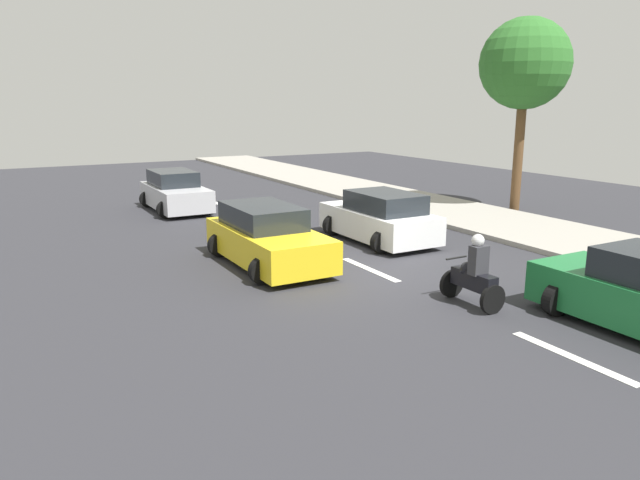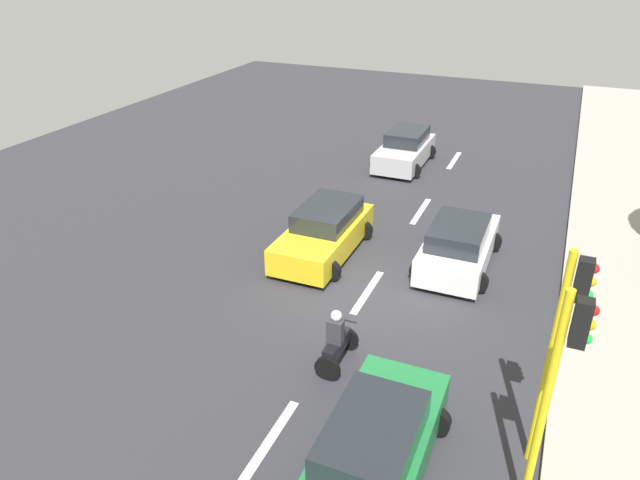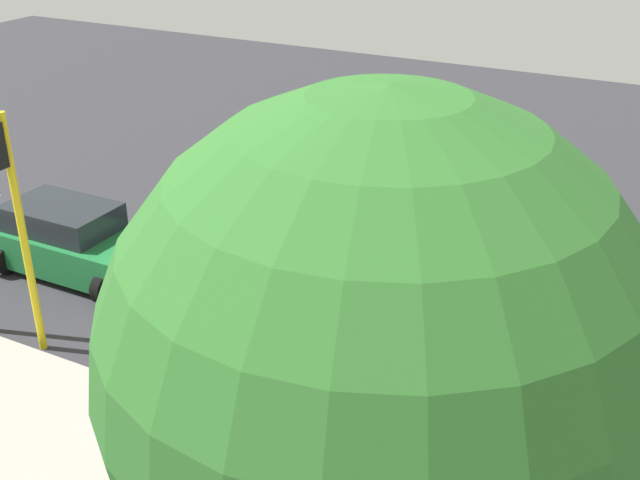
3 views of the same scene
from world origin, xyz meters
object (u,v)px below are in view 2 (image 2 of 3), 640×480
at_px(car_yellow_cab, 324,232).
at_px(motorcycle, 337,342).
at_px(traffic_light_corner, 562,333).
at_px(traffic_light_midblock, 558,380).
at_px(car_green, 376,447).
at_px(car_silver, 405,149).
at_px(car_white, 458,245).

distance_m(car_yellow_cab, motorcycle, 5.53).
bearing_deg(motorcycle, traffic_light_corner, -14.23).
relative_size(car_yellow_cab, traffic_light_midblock, 0.97).
xyz_separation_m(car_green, traffic_light_corner, (2.68, 1.55, 2.22)).
relative_size(car_green, motorcycle, 2.72).
xyz_separation_m(car_silver, car_yellow_cab, (-0.11, -8.86, 0.00)).
distance_m(car_white, car_yellow_cab, 4.10).
bearing_deg(car_silver, motorcycle, -80.65).
bearing_deg(car_silver, car_green, -76.11).
height_order(car_silver, car_green, same).
xyz_separation_m(car_white, traffic_light_midblock, (2.85, -8.13, 2.22)).
relative_size(car_silver, traffic_light_corner, 0.90).
bearing_deg(traffic_light_midblock, car_green, -173.92).
distance_m(car_green, traffic_light_midblock, 3.49).
bearing_deg(traffic_light_corner, motorcycle, 165.77).
distance_m(car_yellow_cab, car_green, 8.75).
height_order(car_green, traffic_light_midblock, traffic_light_midblock).
relative_size(car_white, traffic_light_corner, 0.90).
bearing_deg(car_yellow_cab, traffic_light_corner, -41.67).
height_order(car_white, motorcycle, motorcycle).
bearing_deg(car_green, motorcycle, 123.91).
distance_m(car_white, traffic_light_corner, 7.76).
height_order(motorcycle, traffic_light_midblock, traffic_light_midblock).
distance_m(car_green, traffic_light_corner, 3.81).
xyz_separation_m(car_yellow_cab, traffic_light_midblock, (6.88, -7.39, 2.22)).
height_order(car_green, motorcycle, motorcycle).
xyz_separation_m(car_green, motorcycle, (-1.81, 2.69, -0.07)).
relative_size(car_yellow_cab, car_green, 1.05).
bearing_deg(car_green, car_silver, 103.89).
bearing_deg(car_yellow_cab, car_green, -61.32).
relative_size(car_silver, motorcycle, 2.66).
bearing_deg(car_green, traffic_light_corner, 30.04).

